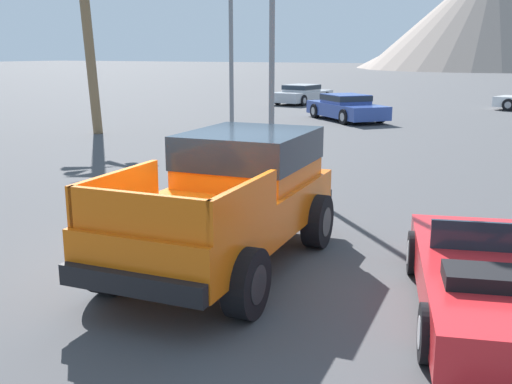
{
  "coord_description": "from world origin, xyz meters",
  "views": [
    {
      "loc": [
        4.31,
        -7.22,
        3.04
      ],
      "look_at": [
        0.22,
        0.91,
        0.91
      ],
      "focal_mm": 42.0,
      "sensor_mm": 36.0,
      "label": 1
    }
  ],
  "objects_px": {
    "red_convertible_car": "(500,284)",
    "parked_car_blue": "(346,107)",
    "parked_car_silver": "(302,94)",
    "orange_pickup_truck": "(234,191)",
    "traffic_light_main": "(211,20)"
  },
  "relations": [
    {
      "from": "orange_pickup_truck",
      "to": "traffic_light_main",
      "type": "distance_m",
      "value": 13.45
    },
    {
      "from": "parked_car_blue",
      "to": "traffic_light_main",
      "type": "xyz_separation_m",
      "value": [
        -2.47,
        -7.73,
        3.51
      ]
    },
    {
      "from": "red_convertible_car",
      "to": "traffic_light_main",
      "type": "bearing_deg",
      "value": 117.8
    },
    {
      "from": "red_convertible_car",
      "to": "parked_car_blue",
      "type": "bearing_deg",
      "value": 97.93
    },
    {
      "from": "orange_pickup_truck",
      "to": "red_convertible_car",
      "type": "relative_size",
      "value": 1.13
    },
    {
      "from": "red_convertible_car",
      "to": "parked_car_blue",
      "type": "xyz_separation_m",
      "value": [
        -8.22,
        19.16,
        0.19
      ]
    },
    {
      "from": "parked_car_blue",
      "to": "parked_car_silver",
      "type": "relative_size",
      "value": 0.97
    },
    {
      "from": "red_convertible_car",
      "to": "parked_car_silver",
      "type": "height_order",
      "value": "parked_car_silver"
    },
    {
      "from": "parked_car_blue",
      "to": "parked_car_silver",
      "type": "height_order",
      "value": "parked_car_blue"
    },
    {
      "from": "traffic_light_main",
      "to": "parked_car_silver",
      "type": "bearing_deg",
      "value": -169.6
    },
    {
      "from": "parked_car_silver",
      "to": "traffic_light_main",
      "type": "height_order",
      "value": "traffic_light_main"
    },
    {
      "from": "parked_car_silver",
      "to": "parked_car_blue",
      "type": "bearing_deg",
      "value": -47.53
    },
    {
      "from": "parked_car_blue",
      "to": "traffic_light_main",
      "type": "height_order",
      "value": "traffic_light_main"
    },
    {
      "from": "orange_pickup_truck",
      "to": "parked_car_silver",
      "type": "distance_m",
      "value": 28.12
    },
    {
      "from": "parked_car_blue",
      "to": "red_convertible_car",
      "type": "bearing_deg",
      "value": 65.95
    }
  ]
}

